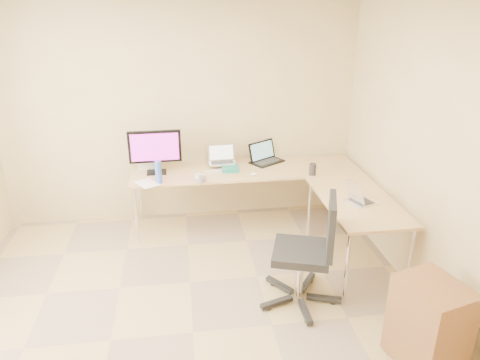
{
  "coord_description": "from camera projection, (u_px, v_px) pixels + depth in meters",
  "views": [
    {
      "loc": [
        -0.02,
        -3.0,
        2.59
      ],
      "look_at": [
        0.55,
        1.1,
        0.9
      ],
      "focal_mm": 33.48,
      "sensor_mm": 36.0,
      "label": 1
    }
  ],
  "objects": [
    {
      "name": "floor",
      "position": [
        193.0,
        332.0,
        3.73
      ],
      "size": [
        4.5,
        4.5,
        0.0
      ],
      "primitive_type": "plane",
      "color": "tan",
      "rests_on": "ground"
    },
    {
      "name": "wall_back",
      "position": [
        181.0,
        115.0,
        5.3
      ],
      "size": [
        4.5,
        0.0,
        4.5
      ],
      "primitive_type": "plane",
      "rotation": [
        1.57,
        0.0,
        0.0
      ],
      "color": "tan",
      "rests_on": "ground"
    },
    {
      "name": "wall_right",
      "position": [
        455.0,
        175.0,
        3.51
      ],
      "size": [
        0.0,
        4.5,
        4.5
      ],
      "primitive_type": "plane",
      "rotation": [
        1.57,
        0.0,
        -1.57
      ],
      "color": "tan",
      "rests_on": "ground"
    },
    {
      "name": "desk_main",
      "position": [
        246.0,
        197.0,
        5.38
      ],
      "size": [
        2.65,
        0.7,
        0.73
      ],
      "primitive_type": "cube",
      "color": "tan",
      "rests_on": "ground"
    },
    {
      "name": "desk_return",
      "position": [
        354.0,
        231.0,
        4.59
      ],
      "size": [
        0.7,
        1.3,
        0.73
      ],
      "primitive_type": "cube",
      "color": "tan",
      "rests_on": "ground"
    },
    {
      "name": "monitor",
      "position": [
        155.0,
        152.0,
        5.03
      ],
      "size": [
        0.59,
        0.2,
        0.5
      ],
      "primitive_type": "cube",
      "rotation": [
        0.0,
        0.0,
        0.02
      ],
      "color": "black",
      "rests_on": "desk_main"
    },
    {
      "name": "book_stack",
      "position": [
        230.0,
        168.0,
        5.22
      ],
      "size": [
        0.2,
        0.27,
        0.04
      ],
      "primitive_type": "cube",
      "rotation": [
        0.0,
        0.0,
        -0.05
      ],
      "color": "#177A6C",
      "rests_on": "desk_main"
    },
    {
      "name": "laptop_center",
      "position": [
        222.0,
        155.0,
        5.26
      ],
      "size": [
        0.33,
        0.26,
        0.21
      ],
      "primitive_type": "cube",
      "rotation": [
        0.0,
        0.0,
        0.05
      ],
      "color": "silver",
      "rests_on": "desk_main"
    },
    {
      "name": "laptop_black",
      "position": [
        267.0,
        153.0,
        5.4
      ],
      "size": [
        0.49,
        0.46,
        0.25
      ],
      "primitive_type": "cube",
      "rotation": [
        0.0,
        0.0,
        0.57
      ],
      "color": "black",
      "rests_on": "desk_main"
    },
    {
      "name": "keyboard",
      "position": [
        221.0,
        171.0,
        5.16
      ],
      "size": [
        0.38,
        0.18,
        0.02
      ],
      "primitive_type": "cube",
      "rotation": [
        0.0,
        0.0,
        0.22
      ],
      "color": "silver",
      "rests_on": "desk_main"
    },
    {
      "name": "mouse",
      "position": [
        254.0,
        174.0,
        5.04
      ],
      "size": [
        0.1,
        0.08,
        0.03
      ],
      "primitive_type": "ellipsoid",
      "rotation": [
        0.0,
        0.0,
        0.34
      ],
      "color": "white",
      "rests_on": "desk_main"
    },
    {
      "name": "mug",
      "position": [
        198.0,
        177.0,
        4.88
      ],
      "size": [
        0.09,
        0.09,
        0.08
      ],
      "primitive_type": "imported",
      "rotation": [
        0.0,
        0.0,
        0.04
      ],
      "color": "silver",
      "rests_on": "desk_main"
    },
    {
      "name": "cd_stack",
      "position": [
        201.0,
        179.0,
        4.89
      ],
      "size": [
        0.16,
        0.16,
        0.03
      ],
      "primitive_type": "cylinder",
      "rotation": [
        0.0,
        0.0,
        -0.22
      ],
      "color": "silver",
      "rests_on": "desk_main"
    },
    {
      "name": "water_bottle",
      "position": [
        158.0,
        172.0,
        4.8
      ],
      "size": [
        0.09,
        0.09,
        0.25
      ],
      "primitive_type": "cylinder",
      "rotation": [
        0.0,
        0.0,
        0.34
      ],
      "color": "#3458B5",
      "rests_on": "desk_main"
    },
    {
      "name": "papers",
      "position": [
        147.0,
        183.0,
        4.82
      ],
      "size": [
        0.29,
        0.32,
        0.01
      ],
      "primitive_type": "cube",
      "rotation": [
        0.0,
        0.0,
        0.55
      ],
      "color": "white",
      "rests_on": "desk_main"
    },
    {
      "name": "white_box",
      "position": [
        149.0,
        164.0,
        5.26
      ],
      "size": [
        0.26,
        0.19,
        0.09
      ],
      "primitive_type": "cube",
      "rotation": [
        0.0,
        0.0,
        -0.05
      ],
      "color": "white",
      "rests_on": "desk_main"
    },
    {
      "name": "desk_fan",
      "position": [
        156.0,
        157.0,
        5.25
      ],
      "size": [
        0.23,
        0.23,
        0.24
      ],
      "primitive_type": "cylinder",
      "rotation": [
        0.0,
        0.0,
        -0.24
      ],
      "color": "silver",
      "rests_on": "desk_main"
    },
    {
      "name": "black_cup",
      "position": [
        313.0,
        169.0,
        5.04
      ],
      "size": [
        0.09,
        0.09,
        0.13
      ],
      "primitive_type": "cylinder",
      "rotation": [
        0.0,
        0.0,
        -0.14
      ],
      "color": "#2B2929",
      "rests_on": "desk_main"
    },
    {
      "name": "laptop_return",
      "position": [
        362.0,
        193.0,
        4.34
      ],
      "size": [
        0.36,
        0.32,
        0.2
      ],
      "primitive_type": "cube",
      "rotation": [
        0.0,
        0.0,
        1.9
      ],
      "color": "silver",
      "rests_on": "desk_return"
    },
    {
      "name": "office_chair",
      "position": [
        301.0,
        253.0,
        3.95
      ],
      "size": [
        0.79,
        0.79,
        1.05
      ],
      "primitive_type": "cube",
      "rotation": [
        0.0,
        0.0,
        -0.32
      ],
      "color": "black",
      "rests_on": "ground"
    },
    {
      "name": "cabinet",
      "position": [
        429.0,
        324.0,
        3.3
      ],
      "size": [
        0.51,
        0.57,
        0.68
      ],
      "primitive_type": "cube",
      "rotation": [
        0.0,
        0.0,
        0.26
      ],
      "color": "brown",
      "rests_on": "ground"
    }
  ]
}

